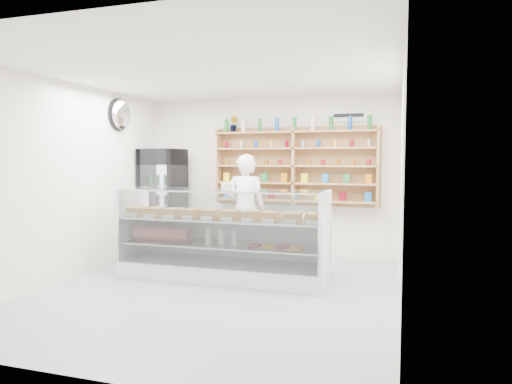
% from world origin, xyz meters
% --- Properties ---
extents(room, '(5.00, 5.00, 5.00)m').
position_xyz_m(room, '(0.00, 0.00, 1.40)').
color(room, '#A4A4A9').
rests_on(room, ground).
extents(display_counter, '(2.96, 0.88, 1.29)m').
position_xyz_m(display_counter, '(-0.15, 0.62, 0.36)').
color(display_counter, white).
rests_on(display_counter, floor).
extents(shop_worker, '(0.74, 0.58, 1.80)m').
position_xyz_m(shop_worker, '(-0.15, 1.63, 0.90)').
color(shop_worker, silver).
rests_on(shop_worker, floor).
extents(drinks_cooler, '(0.70, 0.68, 1.90)m').
position_xyz_m(drinks_cooler, '(-1.85, 1.98, 0.95)').
color(drinks_cooler, black).
rests_on(drinks_cooler, floor).
extents(wall_shelving, '(2.84, 0.28, 1.33)m').
position_xyz_m(wall_shelving, '(0.50, 2.34, 1.59)').
color(wall_shelving, '#AC7C51').
rests_on(wall_shelving, back_wall).
extents(potted_plant, '(0.19, 0.17, 0.29)m').
position_xyz_m(potted_plant, '(-0.61, 2.34, 2.34)').
color(potted_plant, '#1E6626').
rests_on(potted_plant, wall_shelving).
extents(security_mirror, '(0.15, 0.50, 0.50)m').
position_xyz_m(security_mirror, '(-2.17, 1.20, 2.45)').
color(security_mirror, silver).
rests_on(security_mirror, left_wall).
extents(wall_sign, '(0.62, 0.03, 0.20)m').
position_xyz_m(wall_sign, '(1.40, 2.47, 2.45)').
color(wall_sign, white).
rests_on(wall_sign, back_wall).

